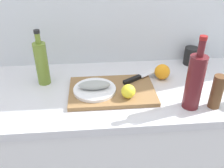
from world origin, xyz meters
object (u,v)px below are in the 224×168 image
Objects in this scene: orange_0 at (162,72)px; pepper_mill at (217,92)px; fish_fillet at (94,85)px; chef_knife at (140,77)px; coffee_mug_1 at (191,56)px; lemon_0 at (128,91)px; cutting_board at (112,91)px; white_plate at (95,90)px; wine_bottle at (195,81)px; olive_oil_bottle at (42,63)px.

pepper_mill is (0.17, -0.27, 0.04)m from orange_0.
chef_knife is at bearing 23.52° from fish_fillet.
coffee_mug_1 is at bearing -4.92° from chef_knife.
chef_knife is 0.20m from lemon_0.
chef_knife reaches higher than cutting_board.
orange_0 reaches higher than white_plate.
wine_bottle is 0.12m from pepper_mill.
orange_0 is at bearing -23.55° from chef_knife.
orange_0 is (0.12, 0.02, 0.01)m from chef_knife.
lemon_0 is (0.15, -0.07, -0.00)m from fish_fillet.
cutting_board is 0.10m from fish_fillet.
fish_fillet is at bearing -161.17° from orange_0.
lemon_0 reaches higher than chef_knife.
chef_knife is (0.24, 0.10, 0.00)m from white_plate.
lemon_0 reaches higher than orange_0.
wine_bottle reaches higher than chef_knife.
olive_oil_bottle reaches higher than orange_0.
wine_bottle reaches higher than pepper_mill.
fish_fillet is 0.54× the size of olive_oil_bottle.
coffee_mug_1 reaches higher than white_plate.
coffee_mug_1 is at bearing 69.67° from wine_bottle.
coffee_mug_1 reaches higher than orange_0.
chef_knife is at bearing 32.13° from cutting_board.
pepper_mill is (0.53, -0.15, 0.05)m from white_plate.
white_plate is at bearing 162.38° from wine_bottle.
chef_knife is 0.51m from olive_oil_bottle.
chef_knife is at bearing 127.89° from wine_bottle.
pepper_mill reaches higher than fish_fillet.
pepper_mill is at bearing -18.92° from cutting_board.
lemon_0 is 0.56m from coffee_mug_1.
orange_0 is (0.62, -0.01, -0.08)m from olive_oil_bottle.
chef_knife reaches higher than white_plate.
wine_bottle is (0.19, -0.24, 0.10)m from chef_knife.
coffee_mug_1 is at bearing 25.99° from fish_fillet.
cutting_board is 1.60× the size of chef_knife.
wine_bottle is (0.69, -0.27, 0.01)m from olive_oil_bottle.
wine_bottle is 2.77× the size of coffee_mug_1.
white_plate is (-0.08, -0.01, 0.02)m from cutting_board.
olive_oil_bottle is 0.86m from coffee_mug_1.
lemon_0 is (0.15, -0.07, 0.03)m from white_plate.
coffee_mug_1 is at bearing 10.14° from olive_oil_bottle.
coffee_mug_1 is at bearing 36.25° from orange_0.
cutting_board is 3.45× the size of coffee_mug_1.
orange_0 reaches higher than fish_fillet.
wine_bottle reaches higher than coffee_mug_1.
coffee_mug_1 is 0.43m from pepper_mill.
cutting_board is at bearing 161.08° from pepper_mill.
cutting_board is 0.30m from orange_0.
fish_fillet is at bearing 162.38° from wine_bottle.
white_plate is 0.26m from chef_knife.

